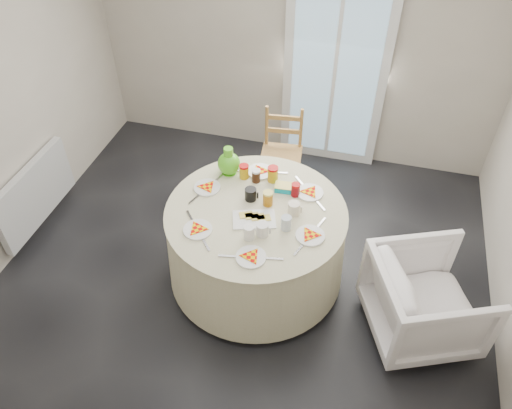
% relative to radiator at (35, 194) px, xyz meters
% --- Properties ---
extents(floor, '(4.00, 4.00, 0.00)m').
position_rel_radiator_xyz_m(floor, '(1.94, -0.20, -0.38)').
color(floor, black).
rests_on(floor, ground).
extents(wall_back, '(4.00, 0.02, 2.60)m').
position_rel_radiator_xyz_m(wall_back, '(1.94, 1.80, 0.92)').
color(wall_back, '#BCB5A3').
rests_on(wall_back, floor).
extents(glass_door, '(1.00, 0.08, 2.10)m').
position_rel_radiator_xyz_m(glass_door, '(2.34, 1.75, 0.67)').
color(glass_door, silver).
rests_on(glass_door, floor).
extents(radiator, '(0.07, 1.00, 0.55)m').
position_rel_radiator_xyz_m(radiator, '(0.00, 0.00, 0.00)').
color(radiator, silver).
rests_on(radiator, floor).
extents(table, '(1.41, 1.41, 0.71)m').
position_rel_radiator_xyz_m(table, '(2.04, -0.07, -0.01)').
color(table, beige).
rests_on(table, floor).
extents(wooden_chair, '(0.42, 0.40, 0.85)m').
position_rel_radiator_xyz_m(wooden_chair, '(1.98, 1.08, 0.09)').
color(wooden_chair, olive).
rests_on(wooden_chair, floor).
extents(armchair, '(0.92, 0.95, 0.76)m').
position_rel_radiator_xyz_m(armchair, '(3.36, -0.25, 0.01)').
color(armchair, white).
rests_on(armchair, floor).
extents(place_settings, '(1.33, 1.33, 0.02)m').
position_rel_radiator_xyz_m(place_settings, '(2.04, -0.07, 0.39)').
color(place_settings, silver).
rests_on(place_settings, table).
extents(jar_cluster, '(0.50, 0.25, 0.15)m').
position_rel_radiator_xyz_m(jar_cluster, '(2.06, 0.24, 0.44)').
color(jar_cluster, '#906B11').
rests_on(jar_cluster, table).
extents(butter_tub, '(0.14, 0.11, 0.05)m').
position_rel_radiator_xyz_m(butter_tub, '(2.19, 0.22, 0.41)').
color(butter_tub, '#0692B2').
rests_on(butter_tub, table).
extents(green_pitcher, '(0.23, 0.23, 0.24)m').
position_rel_radiator_xyz_m(green_pitcher, '(1.71, 0.32, 0.49)').
color(green_pitcher, '#51C01F').
rests_on(green_pitcher, table).
extents(cheese_platter, '(0.36, 0.29, 0.04)m').
position_rel_radiator_xyz_m(cheese_platter, '(2.05, -0.16, 0.39)').
color(cheese_platter, silver).
rests_on(cheese_platter, table).
extents(mugs_glasses, '(0.74, 0.74, 0.12)m').
position_rel_radiator_xyz_m(mugs_glasses, '(2.15, -0.07, 0.43)').
color(mugs_glasses, gray).
rests_on(mugs_glasses, table).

